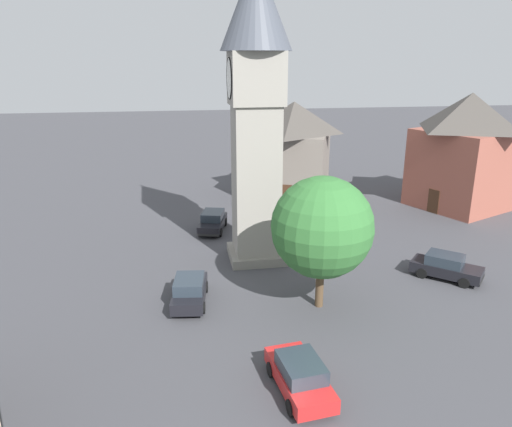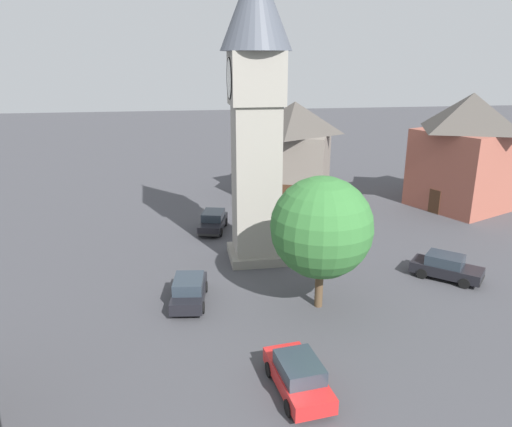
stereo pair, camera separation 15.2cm
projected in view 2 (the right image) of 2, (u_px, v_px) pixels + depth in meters
ground_plane at (256, 258)px, 32.90m from camera, size 200.00×200.00×0.00m
clock_tower at (256, 92)px, 29.55m from camera, size 4.34×4.34×18.89m
car_blue_kerb at (189, 290)px, 26.67m from camera, size 4.31×2.21×1.53m
car_silver_kerb at (213, 221)px, 37.98m from camera, size 4.42×2.69×1.53m
car_red_corner at (298, 375)px, 19.50m from camera, size 4.30×2.17×1.53m
car_white_side at (446, 267)px, 29.64m from camera, size 4.04×4.18×1.53m
car_black_far at (325, 228)px, 36.38m from camera, size 2.12×4.28×1.53m
pedestrian at (260, 222)px, 36.95m from camera, size 0.52×0.35×1.69m
tree at (322, 228)px, 25.16m from camera, size 5.39×5.39×7.26m
building_shop_left at (467, 150)px, 42.83m from camera, size 9.94×10.11×10.17m
building_terrace_right at (294, 149)px, 46.37m from camera, size 10.01×9.26×9.13m
road_sign at (328, 233)px, 32.10m from camera, size 0.60×0.07×2.80m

